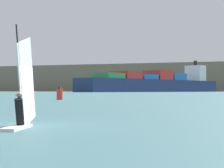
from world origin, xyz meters
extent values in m
plane|color=#386066|center=(0.00, 0.00, 0.00)|extent=(4000.00, 4000.00, 0.00)
cube|color=white|center=(0.86, -1.70, 0.06)|extent=(1.14, 2.46, 0.12)
cylinder|color=black|center=(0.77, -1.31, 2.10)|extent=(0.31, 1.03, 3.97)
cube|color=white|center=(0.57, -0.48, 1.84)|extent=(0.67, 2.58, 3.89)
cylinder|color=black|center=(0.67, -0.90, 1.33)|extent=(0.47, 1.79, 0.04)
cylinder|color=black|center=(0.78, -1.36, 0.66)|extent=(0.45, 0.65, 1.13)
sphere|color=tan|center=(0.78, -1.36, 1.32)|extent=(0.22, 0.22, 0.22)
cube|color=navy|center=(-101.63, 438.42, 6.53)|extent=(112.07, 203.60, 13.07)
cube|color=silver|center=(-68.59, 511.47, 22.46)|extent=(25.44, 21.75, 18.79)
cylinder|color=black|center=(-68.59, 511.47, 34.86)|extent=(4.00, 4.00, 6.00)
cube|color=#1E66AD|center=(-88.50, 467.45, 16.97)|extent=(32.30, 31.68, 7.80)
cube|color=red|center=(-99.28, 443.62, 18.27)|extent=(32.30, 31.68, 10.40)
cube|color=#1E66AD|center=(-110.06, 419.78, 15.67)|extent=(32.30, 31.68, 5.20)
cube|color=red|center=(-120.85, 395.94, 16.97)|extent=(32.30, 31.68, 7.80)
cube|color=#2D8C47|center=(-131.63, 372.10, 15.67)|extent=(32.30, 31.68, 5.20)
cylinder|color=red|center=(-21.19, 46.45, 0.88)|extent=(0.99, 0.99, 1.77)
cone|color=black|center=(-21.19, 46.45, 2.02)|extent=(0.70, 0.70, 0.50)
camera|label=1|loc=(9.94, -16.25, 1.51)|focal=69.01mm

